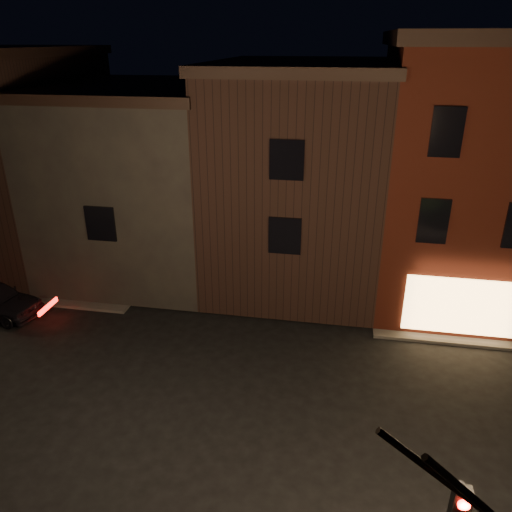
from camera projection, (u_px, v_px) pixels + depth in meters
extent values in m
plane|color=black|center=(210.00, 412.00, 15.08)|extent=(120.00, 120.00, 0.00)
cube|color=#2D2B28|center=(16.00, 192.00, 36.35)|extent=(30.00, 30.00, 0.12)
cube|color=#44140C|center=(457.00, 179.00, 20.27)|extent=(6.00, 8.00, 10.00)
cube|color=black|center=(480.00, 38.00, 18.17)|extent=(6.50, 8.50, 0.50)
cube|color=#F6BE6E|center=(461.00, 306.00, 18.11)|extent=(4.00, 0.12, 2.20)
cube|color=black|center=(300.00, 177.00, 22.44)|extent=(7.00, 10.00, 9.00)
cube|color=black|center=(304.00, 66.00, 20.55)|extent=(7.30, 10.30, 0.40)
cube|color=black|center=(148.00, 180.00, 23.83)|extent=(7.50, 10.00, 8.00)
cube|color=black|center=(140.00, 88.00, 22.14)|extent=(7.80, 10.30, 0.40)
cube|color=black|center=(8.00, 159.00, 24.72)|extent=(7.00, 10.00, 9.50)
cube|color=black|center=(459.00, 511.00, 7.64)|extent=(0.28, 0.22, 0.90)
cylinder|color=#FF0C07|center=(464.00, 504.00, 7.42)|extent=(0.18, 0.06, 0.18)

